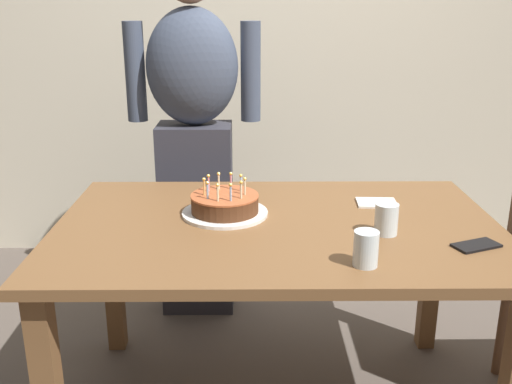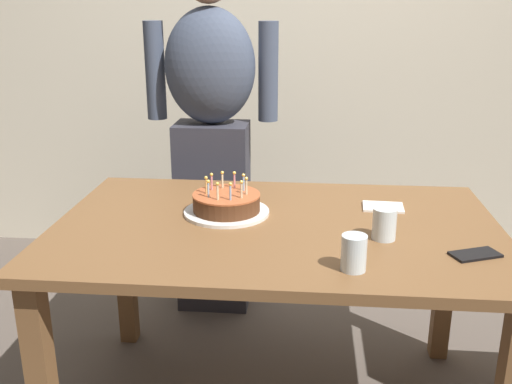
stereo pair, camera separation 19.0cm
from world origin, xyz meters
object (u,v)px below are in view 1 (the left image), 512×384
Objects in this scene: water_glass_far at (386,219)px; napkin_stack at (377,203)px; birthday_cake at (225,205)px; person_man_bearded at (194,134)px; water_glass_near at (366,249)px; cell_phone at (476,245)px.

napkin_stack is at bearing 83.71° from water_glass_far.
person_man_bearded is at bearing 103.45° from birthday_cake.
napkin_stack is 0.09× the size of person_man_bearded.
water_glass_near is at bearing 117.47° from person_man_bearded.
water_glass_far reaches higher than napkin_stack.
cell_phone is 0.46m from napkin_stack.
person_man_bearded is (-0.69, 0.89, 0.08)m from water_glass_far.
water_glass_far is at bearing 64.98° from water_glass_near.
water_glass_far is at bearing -96.29° from napkin_stack.
person_man_bearded reaches higher than cell_phone.
cell_phone is (0.37, 0.13, -0.05)m from water_glass_near.
person_man_bearded is at bearing 117.47° from water_glass_near.
water_glass_near is 1.02× the size of water_glass_far.
cell_phone is (0.78, -0.29, -0.03)m from birthday_cake.
birthday_cake is 2.97× the size of water_glass_far.
water_glass_near is 0.26m from water_glass_far.
water_glass_far is 0.71× the size of cell_phone.
person_man_bearded is (-0.95, 0.99, 0.13)m from cell_phone.
cell_phone is at bearing -60.87° from napkin_stack.
birthday_cake is 0.56m from water_glass_far.
water_glass_near is at bearing -45.21° from birthday_cake.
water_glass_near is at bearing 177.31° from cell_phone.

